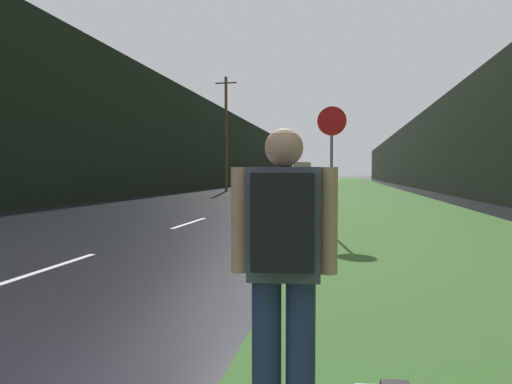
{
  "coord_description": "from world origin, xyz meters",
  "views": [
    {
      "loc": [
        4.59,
        -0.74,
        1.52
      ],
      "look_at": [
        1.79,
        13.87,
        0.9
      ],
      "focal_mm": 32.0,
      "sensor_mm": 36.0,
      "label": 1
    }
  ],
  "objects": [
    {
      "name": "stop_sign",
      "position": [
        4.31,
        10.48,
        1.92
      ],
      "size": [
        0.7,
        0.07,
        3.13
      ],
      "color": "slate",
      "rests_on": "ground_plane"
    },
    {
      "name": "car_passing_near",
      "position": [
        1.87,
        17.17,
        0.76
      ],
      "size": [
        1.83,
        4.15,
        1.53
      ],
      "rotation": [
        0.0,
        0.0,
        3.14
      ],
      "color": "black",
      "rests_on": "ground_plane"
    },
    {
      "name": "hitchhiker_with_backpack",
      "position": [
        4.26,
        1.83,
        1.02
      ],
      "size": [
        0.61,
        0.45,
        1.77
      ],
      "rotation": [
        0.0,
        0.0,
        0.1
      ],
      "color": "navy",
      "rests_on": "ground_plane"
    },
    {
      "name": "treeline_far_side",
      "position": [
        -9.73,
        50.0,
        4.42
      ],
      "size": [
        2.0,
        140.0,
        8.85
      ],
      "primitive_type": "cube",
      "color": "black",
      "rests_on": "ground_plane"
    },
    {
      "name": "delivery_truck",
      "position": [
        -1.87,
        73.64,
        1.72
      ],
      "size": [
        2.49,
        9.02,
        3.23
      ],
      "color": "#6E684F",
      "rests_on": "ground_plane"
    },
    {
      "name": "utility_pole_far",
      "position": [
        -4.99,
        36.06,
        4.87
      ],
      "size": [
        1.8,
        0.24,
        9.47
      ],
      "color": "#4C3823",
      "rests_on": "ground_plane"
    },
    {
      "name": "lane_stripe_d",
      "position": [
        0.0,
        19.5,
        0.0
      ],
      "size": [
        0.12,
        3.0,
        0.01
      ],
      "primitive_type": "cube",
      "color": "silver",
      "rests_on": "ground_plane"
    },
    {
      "name": "grass_verge",
      "position": [
        6.73,
        40.0,
        0.01
      ],
      "size": [
        6.0,
        240.0,
        0.02
      ],
      "primitive_type": "cube",
      "color": "#386028",
      "rests_on": "ground_plane"
    },
    {
      "name": "treeline_near_side",
      "position": [
        12.73,
        50.0,
        3.61
      ],
      "size": [
        2.0,
        140.0,
        7.21
      ],
      "primitive_type": "cube",
      "color": "black",
      "rests_on": "ground_plane"
    },
    {
      "name": "lane_stripe_c",
      "position": [
        0.0,
        12.5,
        0.0
      ],
      "size": [
        0.12,
        3.0,
        0.01
      ],
      "primitive_type": "cube",
      "color": "silver",
      "rests_on": "ground_plane"
    },
    {
      "name": "car_passing_far",
      "position": [
        1.87,
        34.52,
        0.77
      ],
      "size": [
        1.87,
        4.72,
        1.5
      ],
      "rotation": [
        0.0,
        0.0,
        3.14
      ],
      "color": "#4C514C",
      "rests_on": "ground_plane"
    },
    {
      "name": "lane_stripe_e",
      "position": [
        0.0,
        26.5,
        0.0
      ],
      "size": [
        0.12,
        3.0,
        0.01
      ],
      "primitive_type": "cube",
      "color": "silver",
      "rests_on": "ground_plane"
    },
    {
      "name": "lane_stripe_b",
      "position": [
        0.0,
        5.5,
        0.0
      ],
      "size": [
        0.12,
        3.0,
        0.01
      ],
      "primitive_type": "cube",
      "color": "silver",
      "rests_on": "ground_plane"
    }
  ]
}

